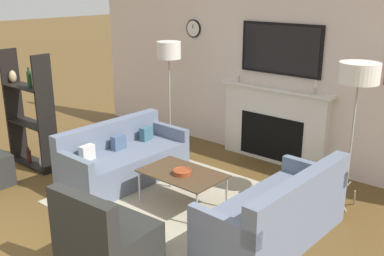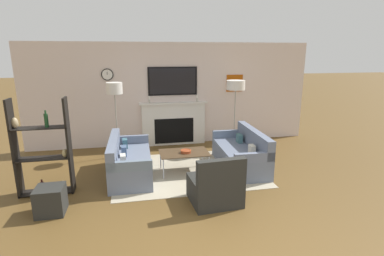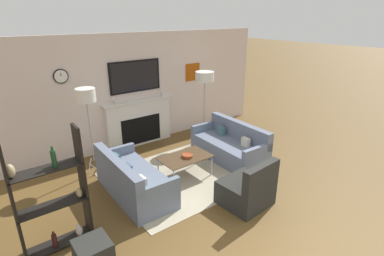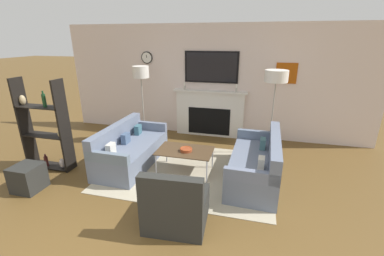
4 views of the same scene
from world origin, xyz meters
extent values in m
cube|color=beige|center=(0.00, 5.09, 1.35)|extent=(7.60, 0.07, 2.70)
cube|color=silver|center=(0.00, 4.98, 0.56)|extent=(1.69, 0.16, 1.12)
cube|color=black|center=(0.00, 4.89, 0.40)|extent=(1.05, 0.01, 0.67)
cube|color=silver|center=(0.00, 4.96, 1.14)|extent=(1.81, 0.22, 0.04)
cylinder|color=#B2AD9E|center=(-0.63, 4.93, 1.21)|extent=(0.04, 0.04, 0.10)
cylinder|color=white|center=(-0.63, 4.93, 1.30)|extent=(0.03, 0.03, 0.09)
cylinder|color=#B2AD9E|center=(0.63, 4.93, 1.21)|extent=(0.04, 0.04, 0.10)
cylinder|color=white|center=(0.63, 4.93, 1.30)|extent=(0.03, 0.03, 0.09)
cube|color=black|center=(0.00, 5.05, 1.71)|extent=(1.30, 0.04, 0.74)
cube|color=black|center=(0.00, 5.03, 1.71)|extent=(1.21, 0.01, 0.67)
cylinder|color=black|center=(-1.65, 5.04, 1.90)|extent=(0.30, 0.02, 0.30)
cylinder|color=silver|center=(-1.65, 5.03, 1.90)|extent=(0.25, 0.00, 0.25)
cube|color=black|center=(-1.65, 5.03, 1.93)|extent=(0.01, 0.00, 0.07)
cube|color=#A5480B|center=(1.71, 5.05, 1.62)|extent=(0.46, 0.02, 0.46)
cube|color=#B2A88D|center=(0.00, 3.01, 0.01)|extent=(3.02, 2.31, 0.01)
cube|color=slate|center=(-1.16, 3.01, 0.22)|extent=(0.83, 1.78, 0.43)
cube|color=slate|center=(-1.48, 3.02, 0.61)|extent=(0.19, 1.76, 0.36)
cube|color=slate|center=(-1.15, 3.84, 0.52)|extent=(0.80, 0.11, 0.18)
cube|color=slate|center=(-1.18, 2.18, 0.52)|extent=(0.80, 0.11, 0.18)
cube|color=#396371|center=(-1.27, 3.53, 0.53)|extent=(0.11, 0.20, 0.20)
cube|color=#465D7D|center=(-1.28, 3.01, 0.53)|extent=(0.10, 0.20, 0.20)
cube|color=beige|center=(-1.29, 2.49, 0.53)|extent=(0.11, 0.20, 0.20)
cube|color=slate|center=(1.16, 3.01, 0.22)|extent=(0.85, 1.83, 0.43)
cube|color=slate|center=(1.47, 3.00, 0.63)|extent=(0.22, 1.81, 0.39)
cube|color=slate|center=(1.13, 2.16, 0.52)|extent=(0.79, 0.13, 0.18)
cube|color=slate|center=(1.19, 3.86, 0.52)|extent=(0.79, 0.13, 0.18)
cube|color=beige|center=(1.27, 2.61, 0.53)|extent=(0.11, 0.19, 0.19)
cube|color=#446D72|center=(1.29, 3.41, 0.53)|extent=(0.11, 0.20, 0.20)
cube|color=#292926|center=(0.20, 1.60, 0.21)|extent=(0.84, 0.78, 0.42)
cube|color=#292926|center=(0.22, 1.31, 0.64)|extent=(0.79, 0.19, 0.43)
cube|color=#4C3823|center=(-0.07, 2.97, 0.43)|extent=(1.01, 0.64, 0.02)
cylinder|color=#B7B7BC|center=(-0.53, 2.69, 0.21)|extent=(0.02, 0.02, 0.42)
cylinder|color=#B7B7BC|center=(0.39, 2.69, 0.21)|extent=(0.02, 0.02, 0.42)
cylinder|color=#B7B7BC|center=(-0.53, 3.24, 0.21)|extent=(0.02, 0.02, 0.42)
cylinder|color=#B7B7BC|center=(0.39, 3.24, 0.21)|extent=(0.02, 0.02, 0.42)
cylinder|color=#993F21|center=(-0.04, 2.93, 0.46)|extent=(0.21, 0.21, 0.05)
torus|color=#A6411D|center=(-0.04, 2.93, 0.49)|extent=(0.22, 0.22, 0.02)
cylinder|color=#9E998E|center=(-1.35, 4.27, 0.14)|extent=(0.09, 0.23, 0.29)
cylinder|color=#9E998E|center=(-1.54, 4.31, 0.14)|extent=(0.17, 0.19, 0.29)
cylinder|color=#9E998E|center=(-1.48, 4.13, 0.14)|extent=(0.23, 0.07, 0.29)
cylinder|color=#9E998E|center=(-1.46, 4.23, 0.90)|extent=(0.02, 0.02, 1.25)
cylinder|color=white|center=(-1.46, 4.23, 1.65)|extent=(0.37, 0.37, 0.26)
cylinder|color=#9E998E|center=(1.56, 4.27, 0.14)|extent=(0.09, 0.23, 0.29)
cylinder|color=#9E998E|center=(1.38, 4.31, 0.14)|extent=(0.17, 0.19, 0.29)
cylinder|color=#9E998E|center=(1.43, 4.13, 0.14)|extent=(0.23, 0.07, 0.29)
cylinder|color=#9E998E|center=(1.46, 4.23, 0.91)|extent=(0.02, 0.02, 1.26)
cylinder|color=white|center=(1.46, 4.23, 1.66)|extent=(0.46, 0.46, 0.23)
cube|color=black|center=(-3.06, 2.50, 0.85)|extent=(0.04, 0.28, 1.71)
cube|color=black|center=(-2.19, 2.50, 0.85)|extent=(0.04, 0.28, 1.71)
cube|color=black|center=(-2.63, 2.50, 0.03)|extent=(0.91, 0.28, 0.02)
cube|color=black|center=(-2.63, 2.50, 0.66)|extent=(0.91, 0.28, 0.01)
cube|color=black|center=(-2.63, 2.50, 1.20)|extent=(0.91, 0.28, 0.02)
ellipsoid|color=silver|center=(-2.35, 2.47, 0.13)|extent=(0.10, 0.10, 0.19)
cylinder|color=#3D1919|center=(-2.69, 2.45, 0.13)|extent=(0.07, 0.07, 0.20)
cylinder|color=#3D1919|center=(-2.69, 2.45, 0.26)|extent=(0.03, 0.03, 0.05)
cylinder|color=#194223|center=(-2.51, 2.49, 1.33)|extent=(0.06, 0.06, 0.23)
cylinder|color=#194223|center=(-2.51, 2.49, 1.47)|extent=(0.03, 0.03, 0.06)
ellipsoid|color=tan|center=(-2.27, 2.46, 0.74)|extent=(0.08, 0.08, 0.14)
ellipsoid|color=tan|center=(-3.01, 2.51, 1.30)|extent=(0.11, 0.11, 0.18)
cube|color=#292926|center=(-2.39, 1.75, 0.22)|extent=(0.42, 0.42, 0.43)
camera|label=1|loc=(3.24, -0.75, 2.60)|focal=42.00mm
camera|label=2|loc=(-1.08, -2.82, 2.44)|focal=28.00mm
camera|label=3|loc=(-3.20, -1.34, 3.07)|focal=28.00mm
camera|label=4|loc=(1.11, -1.14, 2.36)|focal=24.00mm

